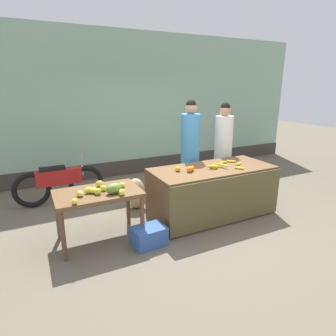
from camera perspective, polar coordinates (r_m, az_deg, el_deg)
ground_plane at (r=4.79m, az=4.76°, el=-10.02°), size 24.00×24.00×0.00m
market_wall_back at (r=6.96m, az=-7.59°, el=12.08°), size 9.60×0.23×3.31m
fruit_stall_counter at (r=4.81m, az=8.87°, el=-4.69°), size 2.04×0.92×0.83m
side_table_wooden at (r=4.02m, az=-13.87°, el=-5.82°), size 1.14×0.71×0.73m
banana_bunch_pile at (r=4.75m, az=11.00°, el=0.55°), size 0.69×0.52×0.07m
orange_pile at (r=4.41m, az=3.95°, el=-0.21°), size 0.30×0.20×0.09m
mango_papaya_pile at (r=3.88m, az=-12.60°, el=-4.24°), size 0.78×0.58×0.14m
vendor_woman_blue_shirt at (r=5.21m, az=4.45°, el=3.32°), size 0.34×0.34×1.89m
vendor_woman_white_shirt at (r=5.66m, az=11.00°, el=3.72°), size 0.34×0.34×1.81m
parked_motorcycle at (r=5.60m, az=-20.98°, el=-2.68°), size 1.60×0.18×0.88m
produce_crate at (r=4.01m, az=-3.82°, el=-13.46°), size 0.47×0.36×0.26m
produce_sack at (r=5.07m, az=-6.55°, el=-5.12°), size 0.43×0.38×0.56m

